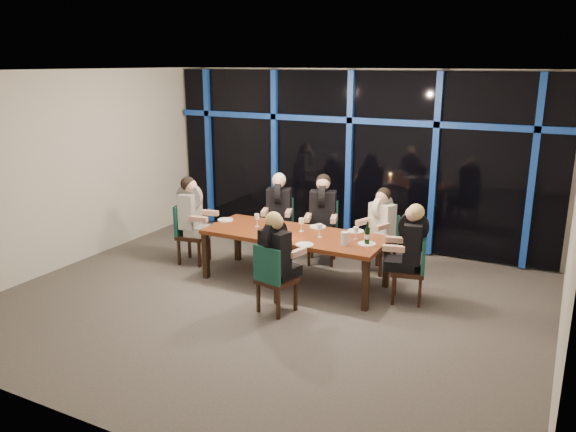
{
  "coord_description": "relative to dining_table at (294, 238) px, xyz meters",
  "views": [
    {
      "loc": [
        3.41,
        -6.03,
        3.1
      ],
      "look_at": [
        0.0,
        0.6,
        1.05
      ],
      "focal_mm": 35.0,
      "sensor_mm": 36.0,
      "label": 1
    }
  ],
  "objects": [
    {
      "name": "room",
      "position": [
        0.0,
        -0.8,
        1.34
      ],
      "size": [
        7.04,
        7.0,
        3.02
      ],
      "color": "#57514D",
      "rests_on": "ground"
    },
    {
      "name": "window_wall",
      "position": [
        0.01,
        2.13,
        0.87
      ],
      "size": [
        6.86,
        0.43,
        2.94
      ],
      "color": "black",
      "rests_on": "ground"
    },
    {
      "name": "dining_table",
      "position": [
        0.0,
        0.0,
        0.0
      ],
      "size": [
        2.6,
        1.0,
        0.75
      ],
      "color": "brown",
      "rests_on": "ground"
    },
    {
      "name": "chair_far_left",
      "position": [
        -0.79,
        1.03,
        -0.16
      ],
      "size": [
        0.55,
        0.55,
        0.94
      ],
      "rotation": [
        0.0,
        0.0,
        0.32
      ],
      "color": "black",
      "rests_on": "ground"
    },
    {
      "name": "chair_far_mid",
      "position": [
        -0.01,
        1.03,
        -0.14
      ],
      "size": [
        0.56,
        0.56,
        0.97
      ],
      "rotation": [
        0.0,
        0.0,
        0.29
      ],
      "color": "black",
      "rests_on": "ground"
    },
    {
      "name": "chair_far_right",
      "position": [
        0.98,
        1.06,
        -0.18
      ],
      "size": [
        0.53,
        0.53,
        0.89
      ],
      "rotation": [
        0.0,
        0.0,
        -0.36
      ],
      "color": "black",
      "rests_on": "ground"
    },
    {
      "name": "chair_end_left",
      "position": [
        -1.88,
        0.01,
        -0.15
      ],
      "size": [
        0.51,
        0.51,
        0.95
      ],
      "rotation": [
        0.0,
        0.0,
        1.74
      ],
      "color": "black",
      "rests_on": "ground"
    },
    {
      "name": "chair_end_right",
      "position": [
        1.72,
        0.11,
        -0.17
      ],
      "size": [
        0.51,
        0.51,
        0.92
      ],
      "rotation": [
        0.0,
        0.0,
        4.93
      ],
      "color": "black",
      "rests_on": "ground"
    },
    {
      "name": "chair_near_mid",
      "position": [
        0.23,
        -1.06,
        -0.17
      ],
      "size": [
        0.51,
        0.51,
        0.91
      ],
      "rotation": [
        0.0,
        0.0,
        2.92
      ],
      "color": "black",
      "rests_on": "ground"
    },
    {
      "name": "diner_far_left",
      "position": [
        -0.76,
        0.95,
        0.22
      ],
      "size": [
        0.56,
        0.64,
        0.91
      ],
      "rotation": [
        0.0,
        0.0,
        0.32
      ],
      "color": "black",
      "rests_on": "ground"
    },
    {
      "name": "diner_far_mid",
      "position": [
        0.01,
        0.96,
        0.25
      ],
      "size": [
        0.57,
        0.66,
        0.95
      ],
      "rotation": [
        0.0,
        0.0,
        0.29
      ],
      "color": "black",
      "rests_on": "ground"
    },
    {
      "name": "diner_far_right",
      "position": [
        0.95,
        0.99,
        0.17
      ],
      "size": [
        0.54,
        0.61,
        0.87
      ],
      "rotation": [
        0.0,
        0.0,
        -0.36
      ],
      "color": "silver",
      "rests_on": "ground"
    },
    {
      "name": "diner_end_left",
      "position": [
        -1.8,
        0.02,
        0.23
      ],
      "size": [
        0.63,
        0.51,
        0.93
      ],
      "rotation": [
        0.0,
        0.0,
        1.74
      ],
      "color": "black",
      "rests_on": "ground"
    },
    {
      "name": "diner_end_right",
      "position": [
        1.64,
        0.1,
        0.2
      ],
      "size": [
        0.61,
        0.51,
        0.89
      ],
      "rotation": [
        0.0,
        0.0,
        4.93
      ],
      "color": "black",
      "rests_on": "ground"
    },
    {
      "name": "diner_near_mid",
      "position": [
        0.24,
        -0.99,
        0.19
      ],
      "size": [
        0.51,
        0.61,
        0.89
      ],
      "rotation": [
        0.0,
        0.0,
        2.92
      ],
      "color": "black",
      "rests_on": "ground"
    },
    {
      "name": "plate_far_left",
      "position": [
        -0.58,
        0.42,
        0.08
      ],
      "size": [
        0.24,
        0.24,
        0.01
      ],
      "primitive_type": "cylinder",
      "color": "white",
      "rests_on": "dining_table"
    },
    {
      "name": "plate_far_mid",
      "position": [
        0.18,
        0.42,
        0.08
      ],
      "size": [
        0.24,
        0.24,
        0.01
      ],
      "primitive_type": "cylinder",
      "color": "white",
      "rests_on": "dining_table"
    },
    {
      "name": "plate_far_right",
      "position": [
        0.75,
        0.46,
        0.08
      ],
      "size": [
        0.24,
        0.24,
        0.01
      ],
      "primitive_type": "cylinder",
      "color": "white",
      "rests_on": "dining_table"
    },
    {
      "name": "plate_end_left",
      "position": [
        -1.24,
        0.11,
        0.08
      ],
      "size": [
        0.24,
        0.24,
        0.01
      ],
      "primitive_type": "cylinder",
      "color": "white",
      "rests_on": "dining_table"
    },
    {
      "name": "plate_end_right",
      "position": [
        1.09,
        -0.02,
        0.08
      ],
      "size": [
        0.24,
        0.24,
        0.01
      ],
      "primitive_type": "cylinder",
      "color": "white",
      "rests_on": "dining_table"
    },
    {
      "name": "plate_near_mid",
      "position": [
        0.37,
        -0.44,
        0.08
      ],
      "size": [
        0.24,
        0.24,
        0.01
      ],
      "primitive_type": "cylinder",
      "color": "white",
      "rests_on": "dining_table"
    },
    {
      "name": "wine_bottle",
      "position": [
        1.09,
        -0.03,
        0.19
      ],
      "size": [
        0.07,
        0.07,
        0.31
      ],
      "rotation": [
        0.0,
        0.0,
        0.03
      ],
      "color": "black",
      "rests_on": "dining_table"
    },
    {
      "name": "water_pitcher",
      "position": [
        0.84,
        -0.18,
        0.16
      ],
      "size": [
        0.11,
        0.1,
        0.18
      ],
      "rotation": [
        0.0,
        0.0,
        0.12
      ],
      "color": "silver",
      "rests_on": "dining_table"
    },
    {
      "name": "tea_light",
      "position": [
        -0.0,
        -0.31,
        0.08
      ],
      "size": [
        0.06,
        0.06,
        0.03
      ],
      "primitive_type": "cylinder",
      "color": "#FFA74C",
      "rests_on": "dining_table"
    },
    {
      "name": "wine_glass_a",
      "position": [
        -0.28,
        -0.11,
        0.2
      ],
      "size": [
        0.07,
        0.07,
        0.18
      ],
      "color": "silver",
      "rests_on": "dining_table"
    },
    {
      "name": "wine_glass_b",
      "position": [
        0.05,
        0.12,
        0.21
      ],
      "size": [
        0.07,
        0.07,
        0.19
      ],
      "color": "silver",
      "rests_on": "dining_table"
    },
    {
      "name": "wine_glass_c",
      "position": [
        0.4,
        -0.02,
        0.21
      ],
      "size": [
        0.07,
        0.07,
        0.19
      ],
      "color": "silver",
      "rests_on": "dining_table"
    },
    {
      "name": "wine_glass_d",
      "position": [
        -0.64,
        0.03,
        0.21
      ],
      "size": [
        0.07,
        0.07,
        0.19
      ],
      "color": "silver",
      "rests_on": "dining_table"
    },
    {
      "name": "wine_glass_e",
      "position": [
        0.88,
        0.13,
        0.2
      ],
      "size": [
        0.07,
        0.07,
        0.18
      ],
      "color": "white",
      "rests_on": "dining_table"
    }
  ]
}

